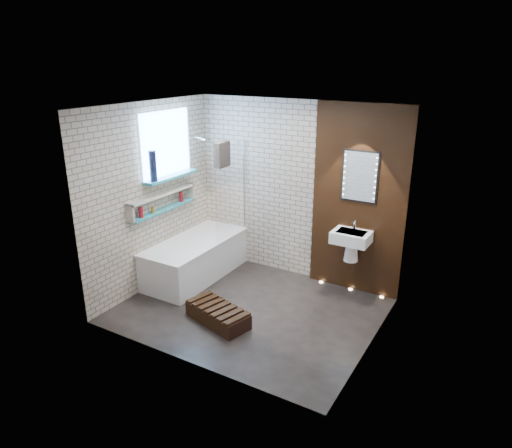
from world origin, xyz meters
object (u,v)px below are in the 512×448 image
Objects in this scene: bath_screen at (230,191)px; led_mirror at (360,177)px; bathtub at (196,258)px; washbasin at (351,241)px; walnut_step at (218,315)px.

led_mirror reaches higher than bath_screen.
washbasin is (2.17, 0.62, 0.50)m from bathtub.
bath_screen reaches higher than walnut_step.
bath_screen is (0.35, 0.44, 0.99)m from bathtub.
bath_screen is at bearing -169.34° from led_mirror.
bath_screen is 1.89m from washbasin.
bath_screen is 1.92m from walnut_step.
bathtub is at bearing -163.99° from washbasin.
washbasin is 0.83× the size of led_mirror.
bath_screen is at bearing 51.10° from bathtub.
led_mirror reaches higher than walnut_step.
washbasin is at bearing 53.29° from walnut_step.
bath_screen is 2.41× the size of washbasin.
bath_screen is at bearing 116.55° from walnut_step.
washbasin reaches higher than walnut_step.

